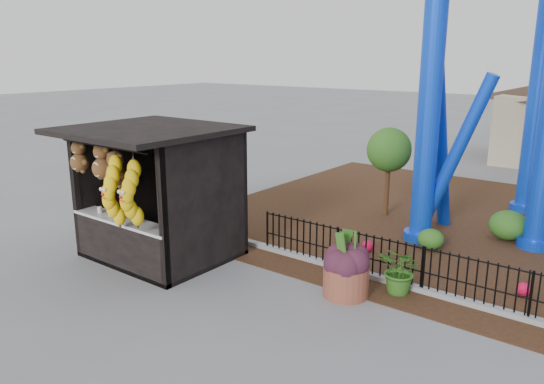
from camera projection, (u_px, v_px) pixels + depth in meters
The scene contains 9 objects.
ground at pixel (220, 308), 10.14m from camera, with size 120.00×120.00×0.00m, color slate.
mulch_bed at pixel (541, 239), 13.89m from camera, with size 18.00×12.00×0.02m, color #331E11.
curb at pixel (482, 307), 10.05m from camera, with size 18.00×0.18×0.12m, color gray.
prize_booth at pixel (150, 196), 12.20m from camera, with size 3.50×3.40×3.12m.
picket_fence at pixel (537, 298), 9.41m from camera, with size 12.20×0.06×1.00m, color black, non-canonical shape.
terracotta_planter at pixel (346, 281), 10.58m from camera, with size 0.91×0.91×0.62m, color brown.
planter_foliage at pixel (347, 251), 10.43m from camera, with size 0.70×0.70×0.64m, color #361524.
potted_plant at pixel (401, 271), 10.62m from camera, with size 0.90×0.78×1.00m, color #1F5017.
landscaping at pixel (543, 253), 11.99m from camera, with size 8.13×4.05×0.77m.
Camera 1 is at (6.46, -6.71, 4.69)m, focal length 35.00 mm.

